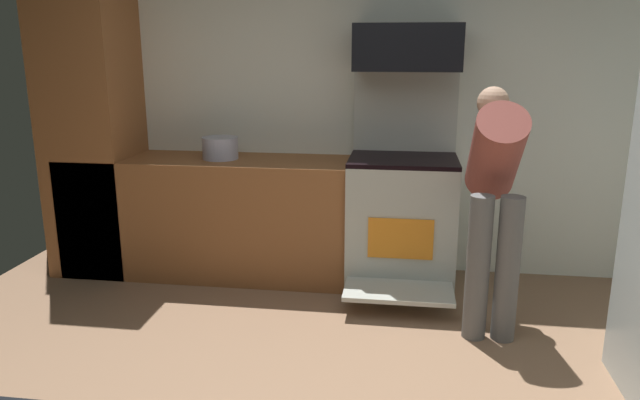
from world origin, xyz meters
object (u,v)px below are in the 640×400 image
at_px(microwave, 407,47).
at_px(stock_pot, 220,148).
at_px(oven_range, 401,217).
at_px(person_cook, 494,189).

height_order(microwave, stock_pot, microwave).
distance_m(oven_range, person_cook, 0.92).
xyz_separation_m(microwave, person_cook, (0.54, -0.74, -0.82)).
bearing_deg(oven_range, microwave, 90.00).
height_order(oven_range, person_cook, oven_range).
xyz_separation_m(oven_range, stock_pot, (-1.35, 0.01, 0.47)).
bearing_deg(microwave, person_cook, -53.46).
bearing_deg(microwave, stock_pot, -176.60).
xyz_separation_m(person_cook, stock_pot, (-1.89, 0.66, 0.10)).
relative_size(oven_range, person_cook, 1.05).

